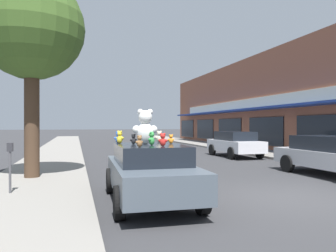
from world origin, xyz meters
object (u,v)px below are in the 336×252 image
(parking_meter, at_px, (10,161))
(street_tree, at_px, (32,29))
(teddy_bear_cream, at_px, (159,137))
(parked_car_far_right, at_px, (235,143))
(parked_car_far_center, at_px, (334,155))
(plush_art_car, at_px, (150,171))
(teddy_bear_black, at_px, (133,139))
(teddy_bear_giant, at_px, (145,127))
(teddy_bear_green, at_px, (152,139))
(teddy_bear_red, at_px, (163,140))
(teddy_bear_orange, at_px, (171,139))
(teddy_bear_yellow, at_px, (120,137))
(teddy_bear_brown, at_px, (139,141))
(teddy_bear_blue, at_px, (118,137))

(parking_meter, bearing_deg, street_tree, 85.40)
(teddy_bear_cream, height_order, parked_car_far_right, teddy_bear_cream)
(parked_car_far_center, xyz_separation_m, parking_meter, (-10.45, -0.54, 0.15))
(plush_art_car, relative_size, teddy_bear_black, 17.17)
(teddy_bear_giant, height_order, teddy_bear_green, teddy_bear_giant)
(teddy_bear_green, relative_size, teddy_bear_red, 1.08)
(teddy_bear_red, xyz_separation_m, parking_meter, (-3.46, 2.03, -0.58))
(teddy_bear_orange, bearing_deg, teddy_bear_red, 70.26)
(plush_art_car, distance_m, parked_car_far_center, 7.41)
(teddy_bear_giant, relative_size, teddy_bear_yellow, 2.65)
(parked_car_far_right, distance_m, street_tree, 12.39)
(teddy_bear_red, distance_m, parked_car_far_right, 12.34)
(teddy_bear_brown, bearing_deg, teddy_bear_orange, -158.07)
(teddy_bear_yellow, relative_size, street_tree, 0.05)
(teddy_bear_blue, bearing_deg, plush_art_car, 116.62)
(plush_art_car, distance_m, teddy_bear_brown, 1.18)
(teddy_bear_black, relative_size, teddy_bear_blue, 0.82)
(teddy_bear_giant, relative_size, teddy_bear_green, 2.72)
(teddy_bear_blue, bearing_deg, teddy_bear_orange, 144.28)
(plush_art_car, relative_size, teddy_bear_orange, 18.05)
(plush_art_car, relative_size, parked_car_far_center, 0.89)
(teddy_bear_yellow, bearing_deg, teddy_bear_orange, -148.96)
(plush_art_car, bearing_deg, teddy_bear_black, 140.42)
(teddy_bear_blue, bearing_deg, teddy_bear_red, 109.43)
(teddy_bear_cream, distance_m, parked_car_far_center, 6.81)
(teddy_bear_yellow, bearing_deg, teddy_bear_giant, -170.42)
(teddy_bear_red, relative_size, parked_car_far_right, 0.07)
(teddy_bear_brown, distance_m, parked_car_far_center, 8.07)
(teddy_bear_brown, xyz_separation_m, teddy_bear_cream, (0.87, 1.71, 0.03))
(teddy_bear_brown, relative_size, teddy_bear_green, 0.81)
(teddy_bear_brown, height_order, parked_car_far_center, teddy_bear_brown)
(teddy_bear_yellow, height_order, teddy_bear_blue, teddy_bear_yellow)
(teddy_bear_giant, xyz_separation_m, teddy_bear_yellow, (-0.56, 0.51, -0.26))
(parking_meter, bearing_deg, teddy_bear_brown, -37.38)
(teddy_bear_orange, height_order, street_tree, street_tree)
(teddy_bear_giant, height_order, teddy_bear_brown, teddy_bear_giant)
(plush_art_car, bearing_deg, teddy_bear_green, -88.87)
(teddy_bear_cream, xyz_separation_m, parked_car_far_right, (6.69, 8.61, -0.73))
(street_tree, bearing_deg, teddy_bear_green, -53.23)
(teddy_bear_red, xyz_separation_m, parked_car_far_right, (7.00, 10.14, -0.72))
(teddy_bear_blue, bearing_deg, teddy_bear_yellow, 86.63)
(teddy_bear_orange, bearing_deg, plush_art_car, 31.83)
(teddy_bear_cream, height_order, teddy_bear_black, teddy_bear_cream)
(teddy_bear_green, distance_m, parking_meter, 3.71)
(parked_car_far_center, bearing_deg, teddy_bear_yellow, -171.20)
(teddy_bear_yellow, bearing_deg, teddy_bear_brown, 149.82)
(teddy_bear_green, distance_m, teddy_bear_orange, 0.76)
(teddy_bear_giant, height_order, street_tree, street_tree)
(teddy_bear_yellow, xyz_separation_m, teddy_bear_orange, (1.23, -0.47, -0.04))
(teddy_bear_black, height_order, parked_car_far_center, teddy_bear_black)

